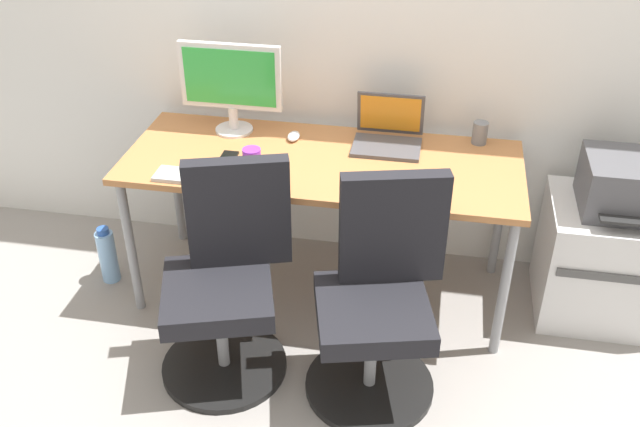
{
  "coord_description": "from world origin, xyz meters",
  "views": [
    {
      "loc": [
        0.5,
        -2.76,
        2.25
      ],
      "look_at": [
        0.0,
        -0.05,
        0.48
      ],
      "focal_mm": 39.99,
      "sensor_mm": 36.0,
      "label": 1
    }
  ],
  "objects_px": {
    "coffee_mug": "(252,159)",
    "office_chair_left": "(226,283)",
    "side_cabinet": "(607,260)",
    "desktop_monitor": "(231,82)",
    "printer": "(628,185)",
    "open_laptop": "(388,133)",
    "office_chair_right": "(379,301)",
    "water_bottle_on_floor": "(108,255)"
  },
  "relations": [
    {
      "from": "printer",
      "to": "coffee_mug",
      "type": "height_order",
      "value": "coffee_mug"
    },
    {
      "from": "water_bottle_on_floor",
      "to": "open_laptop",
      "type": "distance_m",
      "value": 1.52
    },
    {
      "from": "coffee_mug",
      "to": "side_cabinet",
      "type": "bearing_deg",
      "value": 8.07
    },
    {
      "from": "side_cabinet",
      "to": "office_chair_right",
      "type": "bearing_deg",
      "value": -146.61
    },
    {
      "from": "water_bottle_on_floor",
      "to": "coffee_mug",
      "type": "distance_m",
      "value": 1.01
    },
    {
      "from": "coffee_mug",
      "to": "office_chair_left",
      "type": "bearing_deg",
      "value": -91.63
    },
    {
      "from": "office_chair_left",
      "to": "office_chair_right",
      "type": "relative_size",
      "value": 1.0
    },
    {
      "from": "printer",
      "to": "water_bottle_on_floor",
      "type": "height_order",
      "value": "printer"
    },
    {
      "from": "office_chair_left",
      "to": "open_laptop",
      "type": "bearing_deg",
      "value": 53.2
    },
    {
      "from": "printer",
      "to": "open_laptop",
      "type": "distance_m",
      "value": 1.07
    },
    {
      "from": "office_chair_right",
      "to": "open_laptop",
      "type": "xyz_separation_m",
      "value": [
        -0.06,
        0.76,
        0.37
      ]
    },
    {
      "from": "office_chair_right",
      "to": "water_bottle_on_floor",
      "type": "height_order",
      "value": "office_chair_right"
    },
    {
      "from": "office_chair_right",
      "to": "open_laptop",
      "type": "bearing_deg",
      "value": 94.5
    },
    {
      "from": "water_bottle_on_floor",
      "to": "coffee_mug",
      "type": "height_order",
      "value": "coffee_mug"
    },
    {
      "from": "printer",
      "to": "desktop_monitor",
      "type": "bearing_deg",
      "value": 176.42
    },
    {
      "from": "side_cabinet",
      "to": "water_bottle_on_floor",
      "type": "bearing_deg",
      "value": -174.85
    },
    {
      "from": "office_chair_left",
      "to": "coffee_mug",
      "type": "height_order",
      "value": "office_chair_left"
    },
    {
      "from": "office_chair_right",
      "to": "desktop_monitor",
      "type": "height_order",
      "value": "desktop_monitor"
    },
    {
      "from": "office_chair_right",
      "to": "water_bottle_on_floor",
      "type": "distance_m",
      "value": 1.5
    },
    {
      "from": "office_chair_left",
      "to": "open_laptop",
      "type": "distance_m",
      "value": 1.02
    },
    {
      "from": "office_chair_left",
      "to": "open_laptop",
      "type": "relative_size",
      "value": 3.03
    },
    {
      "from": "printer",
      "to": "open_laptop",
      "type": "height_order",
      "value": "open_laptop"
    },
    {
      "from": "desktop_monitor",
      "to": "coffee_mug",
      "type": "relative_size",
      "value": 5.22
    },
    {
      "from": "printer",
      "to": "side_cabinet",
      "type": "bearing_deg",
      "value": 90.0
    },
    {
      "from": "open_laptop",
      "to": "coffee_mug",
      "type": "bearing_deg",
      "value": -149.13
    },
    {
      "from": "office_chair_left",
      "to": "water_bottle_on_floor",
      "type": "bearing_deg",
      "value": 150.18
    },
    {
      "from": "office_chair_left",
      "to": "open_laptop",
      "type": "xyz_separation_m",
      "value": [
        0.57,
        0.76,
        0.37
      ]
    },
    {
      "from": "coffee_mug",
      "to": "water_bottle_on_floor",
      "type": "bearing_deg",
      "value": 179.07
    },
    {
      "from": "office_chair_left",
      "to": "water_bottle_on_floor",
      "type": "relative_size",
      "value": 3.03
    },
    {
      "from": "side_cabinet",
      "to": "coffee_mug",
      "type": "height_order",
      "value": "coffee_mug"
    },
    {
      "from": "side_cabinet",
      "to": "desktop_monitor",
      "type": "distance_m",
      "value": 1.93
    },
    {
      "from": "printer",
      "to": "coffee_mug",
      "type": "bearing_deg",
      "value": -171.97
    },
    {
      "from": "office_chair_left",
      "to": "printer",
      "type": "distance_m",
      "value": 1.78
    },
    {
      "from": "water_bottle_on_floor",
      "to": "printer",
      "type": "bearing_deg",
      "value": 5.13
    },
    {
      "from": "side_cabinet",
      "to": "desktop_monitor",
      "type": "bearing_deg",
      "value": 176.45
    },
    {
      "from": "office_chair_right",
      "to": "printer",
      "type": "bearing_deg",
      "value": 33.35
    },
    {
      "from": "desktop_monitor",
      "to": "office_chair_right",
      "type": "bearing_deg",
      "value": -43.84
    },
    {
      "from": "open_laptop",
      "to": "coffee_mug",
      "type": "distance_m",
      "value": 0.65
    },
    {
      "from": "coffee_mug",
      "to": "printer",
      "type": "bearing_deg",
      "value": 8.03
    },
    {
      "from": "office_chair_left",
      "to": "coffee_mug",
      "type": "relative_size",
      "value": 10.22
    },
    {
      "from": "office_chair_right",
      "to": "open_laptop",
      "type": "relative_size",
      "value": 3.03
    },
    {
      "from": "desktop_monitor",
      "to": "coffee_mug",
      "type": "xyz_separation_m",
      "value": [
        0.18,
        -0.34,
        -0.2
      ]
    }
  ]
}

